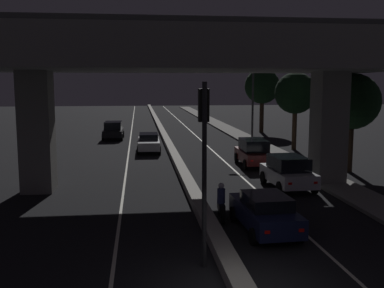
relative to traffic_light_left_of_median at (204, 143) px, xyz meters
name	(u,v)px	position (x,y,z in m)	size (l,w,h in m)	color
lane_line_left_inner	(131,137)	(-2.68, 32.72, -3.71)	(0.12, 126.00, 0.00)	beige
lane_line_right_inner	(197,136)	(4.08, 32.72, -3.71)	(0.12, 126.00, 0.00)	beige
median_divider	(164,135)	(0.70, 32.72, -3.52)	(0.60, 126.00, 0.38)	gray
sidewalk_right	(257,144)	(8.52, 25.72, -3.63)	(2.13, 126.00, 0.16)	gray
elevated_overpass	(188,58)	(0.70, 10.35, 3.00)	(22.37, 9.56, 8.78)	gray
traffic_light_left_of_median	(204,143)	(0.00, 0.00, 0.00)	(0.30, 0.49, 5.47)	black
street_lamp	(249,89)	(7.68, 25.63, 1.22)	(2.70, 0.32, 8.32)	#2D2D30
car_dark_blue_lead	(265,212)	(2.68, 2.82, -2.97)	(1.96, 4.14, 1.43)	#141938
car_white_second	(288,172)	(5.79, 9.36, -2.83)	(2.10, 3.99, 1.69)	silver
car_dark_red_third	(254,152)	(5.65, 15.87, -2.80)	(1.95, 4.25, 1.78)	#591414
car_white_lead_oncoming	(149,142)	(-1.08, 22.97, -2.95)	(1.87, 4.72, 1.44)	silver
car_black_second_oncoming	(113,130)	(-4.32, 31.51, -2.82)	(2.02, 4.18, 1.73)	black
motorcycle_black_filtering_near	(221,204)	(1.37, 4.51, -3.09)	(0.34, 1.96, 1.49)	black
roadside_tree_kerbside_near	(352,102)	(11.00, 13.20, 0.59)	(3.41, 3.41, 6.04)	#2D2116
roadside_tree_kerbside_mid	(295,93)	(10.83, 22.63, 0.89)	(3.37, 3.37, 6.33)	#38281C
roadside_tree_kerbside_far	(262,86)	(11.75, 35.82, 1.37)	(3.87, 3.87, 7.06)	#38281C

